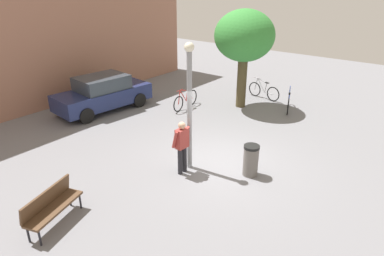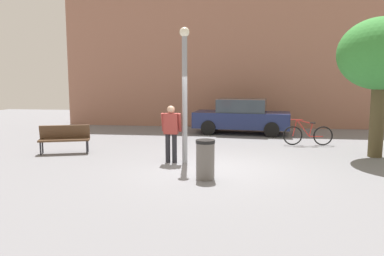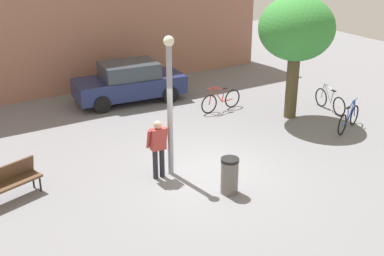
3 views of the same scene
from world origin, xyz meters
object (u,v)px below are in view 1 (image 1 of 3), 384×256
Objects in this scene: plaza_tree at (244,37)px; parked_car_navy at (103,93)px; bicycle_red at (185,100)px; person_by_lamppost at (182,144)px; bicycle_blue at (289,102)px; lamppost at (189,100)px; bicycle_silver at (264,91)px; trash_bin at (251,160)px; park_bench at (51,204)px.

plaza_tree is 6.62m from parked_car_navy.
plaza_tree is 3.75m from bicycle_red.
person_by_lamppost is 0.98× the size of bicycle_blue.
lamppost is 2.32× the size of person_by_lamppost.
person_by_lamppost is at bearing -141.87° from bicycle_red.
plaza_tree is (6.21, 1.65, 2.17)m from person_by_lamppost.
lamppost is at bearing 4.63° from person_by_lamppost.
plaza_tree is at bearing 113.35° from bicycle_blue.
bicycle_silver is 1.85× the size of trash_bin.
bicycle_red is 1.87× the size of trash_bin.
person_by_lamppost is 3.88m from park_bench.
bicycle_silver is (0.81, 1.65, 0.00)m from bicycle_blue.
plaza_tree is at bearing 14.91° from person_by_lamppost.
parked_car_navy is 4.49× the size of trash_bin.
parked_car_navy is 7.95m from trash_bin.
person_by_lamppost reaches higher than parked_car_navy.
trash_bin is at bearing -65.93° from lamppost.
parked_car_navy is (-4.18, 4.56, -2.36)m from plaza_tree.
person_by_lamppost is at bearing -13.95° from park_bench.
parked_car_navy is at bearing 75.24° from lamppost.
bicycle_blue is 8.23m from parked_car_navy.
plaza_tree reaches higher than bicycle_silver.
person_by_lamppost reaches higher than bicycle_blue.
person_by_lamppost is 1.00× the size of park_bench.
person_by_lamppost is 0.92× the size of bicycle_red.
bicycle_silver is 7.61m from parked_car_navy.
bicycle_silver is 7.35m from trash_bin.
parked_car_navy is at bearing 71.94° from person_by_lamppost.
person_by_lamppost is at bearing -175.37° from lamppost.
parked_car_navy is (-2.43, 2.72, 0.39)m from bicycle_red.
lamppost reaches higher than park_bench.
plaza_tree is 2.53× the size of bicycle_blue.
bicycle_red is (4.05, 3.46, -1.83)m from lamppost.
person_by_lamppost is at bearing -165.09° from plaza_tree.
bicycle_red is at bearing 57.58° from trash_bin.
bicycle_silver is at bearing 63.74° from bicycle_blue.
plaza_tree is at bearing -47.49° from parked_car_navy.
bicycle_blue is 1.84m from bicycle_silver.
bicycle_silver reaches higher than park_bench.
park_bench is 0.92× the size of bicycle_red.
bicycle_red is 0.42× the size of parked_car_navy.
bicycle_blue is 0.94× the size of bicycle_red.
parked_car_navy is (-5.02, 6.51, 0.39)m from bicycle_blue.
bicycle_blue is at bearing -55.59° from bicycle_red.
plaza_tree is at bearing 33.48° from trash_bin.
bicycle_red is at bearing 38.13° from person_by_lamppost.
bicycle_silver is at bearing 2.06° from park_bench.
bicycle_blue is at bearing -52.36° from parked_car_navy.
plaza_tree reaches higher than trash_bin.
parked_car_navy is at bearing 140.17° from bicycle_silver.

